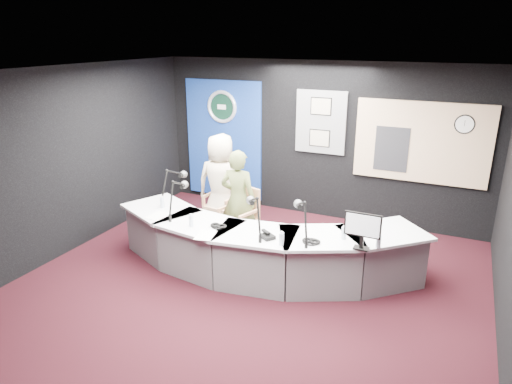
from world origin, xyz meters
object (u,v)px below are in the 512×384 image
at_px(armchair_right, 239,217).
at_px(broadcast_desk, 258,247).
at_px(person_man, 221,184).
at_px(armchair_left, 222,205).
at_px(person_woman, 238,200).

bearing_deg(armchair_right, broadcast_desk, -26.75).
bearing_deg(person_man, armchair_right, 130.83).
bearing_deg(armchair_left, person_woman, -32.86).
distance_m(broadcast_desk, person_man, 1.64).
relative_size(broadcast_desk, armchair_right, 4.37).
height_order(broadcast_desk, person_woman, person_woman).
distance_m(broadcast_desk, armchair_right, 0.87).
bearing_deg(armchair_right, person_woman, 0.00).
bearing_deg(armchair_right, armchair_left, 158.10).
height_order(armchair_right, person_woman, person_woman).
xyz_separation_m(armchair_left, person_woman, (0.55, -0.46, 0.33)).
relative_size(broadcast_desk, person_woman, 2.84).
distance_m(person_man, person_woman, 0.72).
relative_size(broadcast_desk, person_man, 2.66).
relative_size(armchair_left, armchair_right, 0.91).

